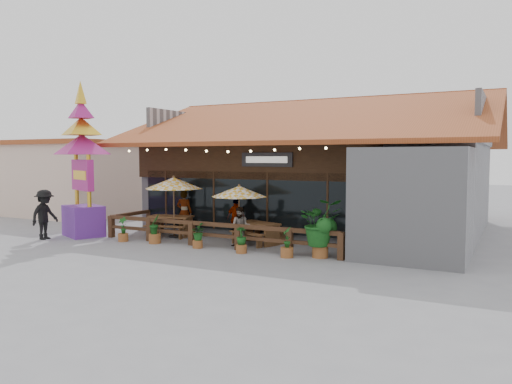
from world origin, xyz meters
The scene contains 19 objects.
ground centered at (0.00, 0.00, 0.00)m, with size 100.00×100.00×0.00m, color gray.
restaurant_building centered at (0.26, 6.61, 2.21)m, with size 15.50×14.73×6.09m.
patio_railing centered at (-2.25, -0.27, 0.61)m, with size 10.00×2.60×0.92m.
neighbor_building centered at (-15.00, 6.00, 2.14)m, with size 8.40×8.40×4.22m.
umbrella_left centered at (-4.21, 0.69, 2.23)m, with size 3.17×3.17×2.55m.
umbrella_right centered at (-1.10, 0.64, 1.99)m, with size 2.84×2.84×2.28m.
picnic_table_left centered at (-4.53, 0.89, 0.58)m, with size 2.05×1.86×0.86m.
picnic_table_right centered at (-0.44, 0.95, 0.55)m, with size 2.11×1.97×0.82m.
thai_sign_tower centered at (-7.79, -0.77, 3.66)m, with size 3.38×3.38×6.92m.
tropical_plant centered at (2.57, -0.43, 1.12)m, with size 1.85×1.79×1.95m.
diner_a centered at (-4.34, 1.58, 0.95)m, with size 0.69×0.45×1.89m, color #352011.
diner_b centered at (-0.70, 0.04, 0.74)m, with size 0.72×0.56×1.48m, color #352011.
diner_c centered at (-1.58, 1.28, 0.85)m, with size 1.00×0.41×1.70m, color #352011.
pedestrian centered at (-8.51, -2.11, 1.00)m, with size 1.29×0.74×2.00m, color black.
planter_a centered at (-5.37, -1.05, 0.41)m, with size 0.40×0.40×0.97m.
planter_b centered at (-4.00, -0.81, 0.51)m, with size 0.46×0.46×1.12m.
planter_c centered at (-1.97, -0.89, 0.50)m, with size 0.72×0.71×0.89m.
planter_d centered at (-0.09, -0.99, 0.44)m, with size 0.46×0.46×0.92m.
planter_e centered at (1.59, -0.93, 0.43)m, with size 0.42×0.44×1.02m.
Camera 1 is at (8.21, -15.77, 3.30)m, focal length 35.00 mm.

